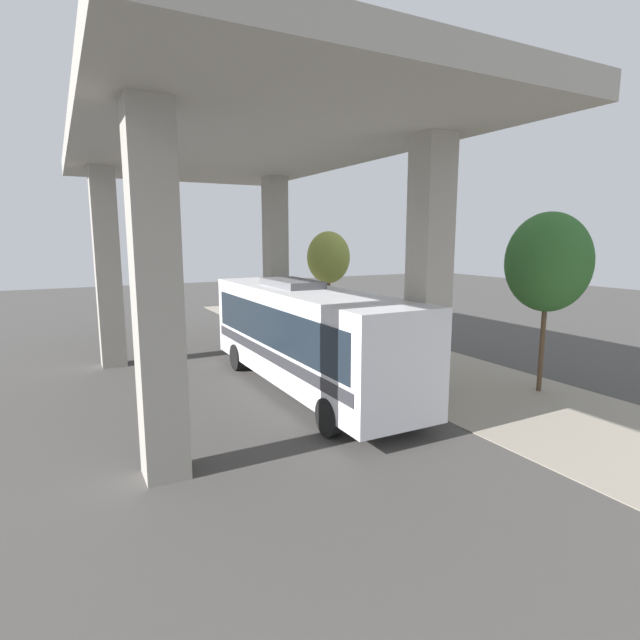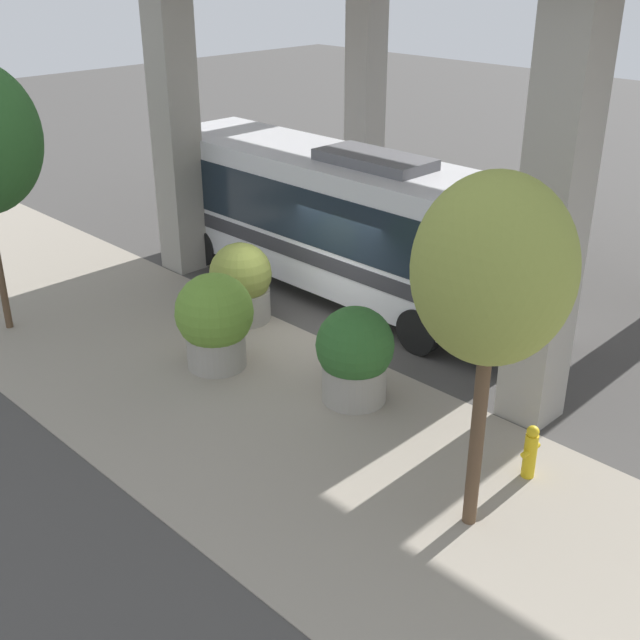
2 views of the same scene
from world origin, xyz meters
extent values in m
plane|color=#474442|center=(0.00, 0.00, 0.00)|extent=(80.00, 80.00, 0.00)
cube|color=gray|center=(-3.00, 0.00, 0.01)|extent=(6.00, 40.00, 0.02)
cube|color=#9E998E|center=(0.50, -5.24, 3.82)|extent=(0.90, 0.90, 7.64)
cube|color=#9E998E|center=(0.50, 5.24, 3.82)|extent=(0.90, 0.90, 7.64)
cube|color=#9E998E|center=(7.50, 5.24, 3.82)|extent=(0.90, 0.90, 7.64)
cube|color=silver|center=(2.18, 1.23, 1.90)|extent=(2.58, 10.77, 2.91)
cube|color=#19232D|center=(2.18, 1.23, 2.25)|extent=(2.62, 9.91, 1.28)
cube|color=#333338|center=(2.18, 1.23, 1.32)|extent=(2.62, 10.23, 0.35)
cube|color=slate|center=(2.18, 0.15, 3.48)|extent=(1.29, 2.69, 0.24)
cylinder|color=black|center=(0.97, 5.00, 0.50)|extent=(0.28, 1.00, 1.00)
cylinder|color=black|center=(3.40, 5.00, 0.50)|extent=(0.28, 1.00, 1.00)
cylinder|color=black|center=(0.97, -2.27, 0.50)|extent=(0.28, 1.00, 1.00)
cylinder|color=black|center=(3.40, -2.27, 0.50)|extent=(0.28, 1.00, 1.00)
cylinder|color=gold|center=(-1.18, -6.26, 0.40)|extent=(0.21, 0.21, 0.80)
sphere|color=gold|center=(-1.18, -6.26, 0.86)|extent=(0.20, 0.20, 0.20)
cylinder|color=gold|center=(-1.34, -6.26, 0.52)|extent=(0.13, 0.10, 0.10)
cylinder|color=gold|center=(-1.03, -6.26, 0.52)|extent=(0.13, 0.10, 0.10)
cylinder|color=#9E998E|center=(-1.38, -2.63, 0.37)|extent=(1.22, 1.22, 0.75)
sphere|color=#2D6028|center=(-1.38, -2.63, 1.15)|extent=(1.45, 1.45, 1.45)
sphere|color=#993F8C|center=(-1.23, -2.75, 0.92)|extent=(0.43, 0.43, 0.43)
cylinder|color=#9E998E|center=(-2.38, 0.24, 0.39)|extent=(1.19, 1.19, 0.78)
sphere|color=olive|center=(-2.38, 0.24, 1.21)|extent=(1.57, 1.57, 1.57)
sphere|color=#BF334C|center=(-2.23, 0.12, 0.95)|extent=(0.42, 0.42, 0.42)
cylinder|color=#9E998E|center=(-0.57, 1.61, 0.37)|extent=(1.30, 1.30, 0.74)
sphere|color=olive|center=(-0.57, 1.61, 1.12)|extent=(1.40, 1.40, 1.40)
sphere|color=#BF334C|center=(-0.41, 1.48, 0.92)|extent=(0.45, 0.45, 0.45)
cylinder|color=brown|center=(-2.77, -6.25, 1.70)|extent=(0.20, 0.20, 3.39)
ellipsoid|color=olive|center=(-2.77, -6.25, 4.03)|extent=(2.14, 2.14, 2.56)
camera|label=1|loc=(9.25, 15.61, 5.03)|focal=28.00mm
camera|label=2|loc=(-11.06, -11.43, 7.80)|focal=45.00mm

